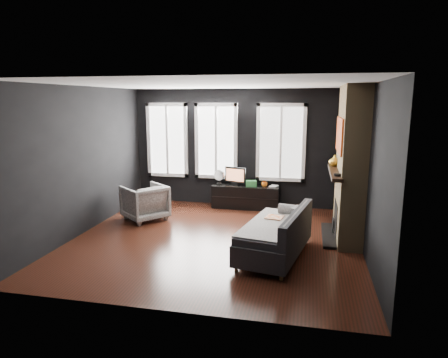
% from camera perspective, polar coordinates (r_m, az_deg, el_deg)
% --- Properties ---
extents(floor, '(5.00, 5.00, 0.00)m').
position_cam_1_polar(floor, '(7.20, -1.29, -8.65)').
color(floor, black).
rests_on(floor, ground).
extents(ceiling, '(5.00, 5.00, 0.00)m').
position_cam_1_polar(ceiling, '(6.77, -1.40, 13.36)').
color(ceiling, white).
rests_on(ceiling, ground).
extents(wall_back, '(5.00, 0.02, 2.70)m').
position_cam_1_polar(wall_back, '(9.28, 2.24, 4.44)').
color(wall_back, black).
rests_on(wall_back, ground).
extents(wall_left, '(0.02, 5.00, 2.70)m').
position_cam_1_polar(wall_left, '(7.82, -19.48, 2.52)').
color(wall_left, black).
rests_on(wall_left, ground).
extents(wall_right, '(0.02, 5.00, 2.70)m').
position_cam_1_polar(wall_right, '(6.74, 19.82, 1.18)').
color(wall_right, black).
rests_on(wall_right, ground).
extents(windows, '(4.00, 0.16, 1.76)m').
position_cam_1_polar(windows, '(9.27, -0.54, 10.82)').
color(windows, white).
rests_on(windows, wall_back).
extents(fireplace, '(0.70, 1.62, 2.70)m').
position_cam_1_polar(fireplace, '(7.30, 17.66, 2.05)').
color(fireplace, '#93724C').
rests_on(fireplace, floor).
extents(sofa, '(1.24, 1.95, 0.78)m').
position_cam_1_polar(sofa, '(6.42, 7.28, -7.57)').
color(sofa, black).
rests_on(sofa, floor).
extents(stripe_pillow, '(0.16, 0.28, 0.28)m').
position_cam_1_polar(stripe_pillow, '(6.80, 10.14, -5.05)').
color(stripe_pillow, gray).
rests_on(stripe_pillow, sofa).
extents(armchair, '(1.06, 1.07, 0.81)m').
position_cam_1_polar(armchair, '(8.42, -11.26, -3.04)').
color(armchair, white).
rests_on(armchair, floor).
extents(media_console, '(1.53, 0.49, 0.52)m').
position_cam_1_polar(media_console, '(9.19, 3.14, -2.53)').
color(media_console, black).
rests_on(media_console, floor).
extents(monitor, '(0.53, 0.27, 0.47)m').
position_cam_1_polar(monitor, '(9.15, 1.64, 0.59)').
color(monitor, black).
rests_on(monitor, media_console).
extents(desk_fan, '(0.29, 0.29, 0.35)m').
position_cam_1_polar(desk_fan, '(9.23, -0.70, 0.32)').
color(desk_fan, '#989898').
rests_on(desk_fan, media_console).
extents(mug, '(0.15, 0.12, 0.13)m').
position_cam_1_polar(mug, '(9.02, 5.78, -0.69)').
color(mug, orange).
rests_on(mug, media_console).
extents(book, '(0.16, 0.06, 0.22)m').
position_cam_1_polar(book, '(9.10, 6.66, -0.33)').
color(book, '#C2B39C').
rests_on(book, media_console).
extents(storage_box, '(0.26, 0.19, 0.13)m').
position_cam_1_polar(storage_box, '(9.06, 3.91, -0.63)').
color(storage_box, '#347E3F').
rests_on(storage_box, media_console).
extents(mantel_vase, '(0.28, 0.28, 0.20)m').
position_cam_1_polar(mantel_vase, '(7.73, 15.50, 2.52)').
color(mantel_vase, gold).
rests_on(mantel_vase, fireplace).
extents(mantel_clock, '(0.12, 0.12, 0.04)m').
position_cam_1_polar(mantel_clock, '(6.76, 15.93, 0.58)').
color(mantel_clock, black).
rests_on(mantel_clock, fireplace).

